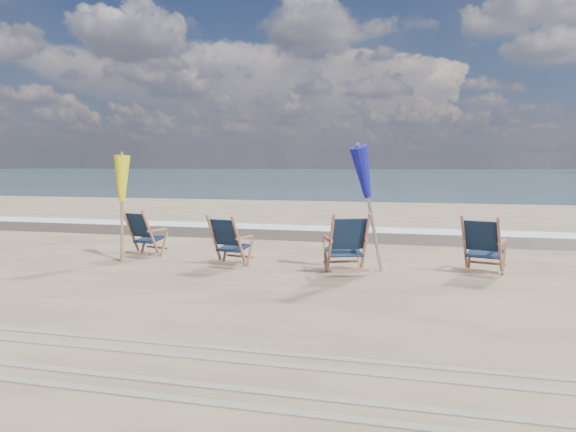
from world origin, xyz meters
name	(u,v)px	position (x,y,z in m)	size (l,w,h in m)	color
ocean	(427,173)	(0.00, 128.00, 0.00)	(400.00, 400.00, 0.00)	#39565F
surf_foam	(344,229)	(0.00, 8.30, 0.00)	(200.00, 1.40, 0.01)	silver
wet_sand_strip	(335,235)	(0.00, 6.80, 0.00)	(200.00, 2.60, 0.00)	#42362A
tire_tracks	(144,364)	(0.00, -2.80, 0.01)	(80.00, 1.30, 0.01)	gray
beach_chair_0	(150,234)	(-2.78, 2.41, 0.47)	(0.60, 0.68, 0.94)	#122035
beach_chair_1	(238,242)	(-0.79, 1.84, 0.46)	(0.59, 0.67, 0.93)	#122035
beach_chair_2	(365,244)	(1.40, 1.83, 0.51)	(0.66, 0.74, 1.03)	#122035
beach_chair_3	(500,247)	(3.47, 2.16, 0.49)	(0.63, 0.71, 0.99)	#122035
umbrella_yellow	(121,184)	(-3.12, 1.99, 1.43)	(0.30, 0.30, 1.94)	#9D6546
umbrella_blue	(372,174)	(1.46, 2.03, 1.63)	(0.30, 0.30, 2.16)	#A5A5AD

